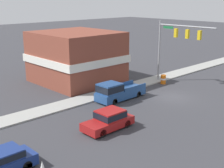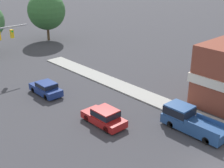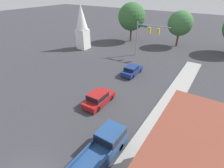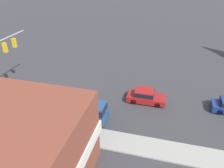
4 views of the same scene
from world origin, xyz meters
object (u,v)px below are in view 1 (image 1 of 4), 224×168
car_lead (109,119)px  construction_barrel (163,79)px  car_second_ahead (2,162)px  pickup_truck_parked (117,91)px

car_lead → construction_barrel: size_ratio=3.85×
car_second_ahead → pickup_truck_parked: 15.64m
pickup_truck_parked → car_lead: bearing=130.6°
car_second_ahead → construction_barrel: 24.09m
car_lead → pickup_truck_parked: (4.77, -5.56, 0.16)m
car_lead → car_second_ahead: bearing=92.2°
construction_barrel → pickup_truck_parked: bearing=93.9°
pickup_truck_parked → construction_barrel: 8.66m
car_lead → construction_barrel: 15.17m
car_lead → pickup_truck_parked: bearing=-49.4°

